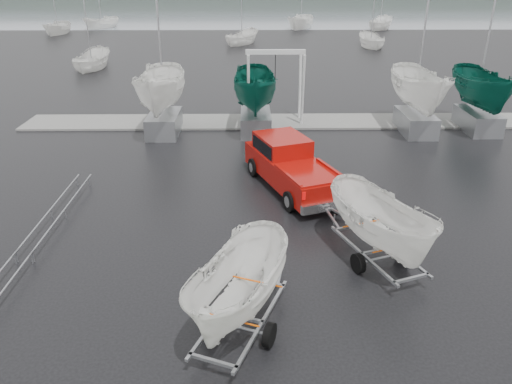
# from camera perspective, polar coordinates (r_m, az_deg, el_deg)

# --- Properties ---
(ground_plane) EXTENTS (120.00, 120.00, 0.00)m
(ground_plane) POSITION_cam_1_polar(r_m,az_deg,el_deg) (17.34, 6.35, -4.26)
(ground_plane) COLOR black
(ground_plane) RESTS_ON ground
(lake) EXTENTS (300.00, 300.00, 0.00)m
(lake) POSITION_cam_1_polar(r_m,az_deg,el_deg) (115.42, 0.23, 20.20)
(lake) COLOR gray
(lake) RESTS_ON ground
(dock) EXTENTS (30.00, 3.00, 0.12)m
(dock) POSITION_cam_1_polar(r_m,az_deg,el_deg) (29.35, 3.40, 8.04)
(dock) COLOR gray
(dock) RESTS_ON ground
(pickup_truck) EXTENTS (3.87, 6.10, 1.92)m
(pickup_truck) POSITION_cam_1_polar(r_m,az_deg,el_deg) (20.30, 3.80, 3.34)
(pickup_truck) COLOR #9A0D08
(pickup_truck) RESTS_ON ground
(trailer_hitched) EXTENTS (2.37, 3.79, 5.16)m
(trailer_hitched) POSITION_cam_1_polar(r_m,az_deg,el_deg) (14.54, 14.65, 1.46)
(trailer_hitched) COLOR #94979C
(trailer_hitched) RESTS_ON ground
(trailer_parked) EXTENTS (2.44, 3.78, 5.01)m
(trailer_parked) POSITION_cam_1_polar(r_m,az_deg,el_deg) (11.29, -1.83, -5.05)
(trailer_parked) COLOR #94979C
(trailer_parked) RESTS_ON ground
(boat_hoist) EXTENTS (3.30, 2.18, 4.12)m
(boat_hoist) POSITION_cam_1_polar(r_m,az_deg,el_deg) (28.69, 2.20, 13.08)
(boat_hoist) COLOR silver
(boat_hoist) RESTS_ON ground
(keelboat_0) EXTENTS (2.40, 3.20, 10.57)m
(keelboat_0) POSITION_cam_1_polar(r_m,az_deg,el_deg) (26.87, -10.97, 14.39)
(keelboat_0) COLOR #94979C
(keelboat_0) RESTS_ON ground
(keelboat_1) EXTENTS (2.29, 3.20, 7.18)m
(keelboat_1) POSITION_cam_1_polar(r_m,az_deg,el_deg) (26.71, -0.04, 14.31)
(keelboat_1) COLOR #94979C
(keelboat_1) RESTS_ON ground
(keelboat_2) EXTENTS (2.36, 3.20, 10.53)m
(keelboat_2) POSITION_cam_1_polar(r_m,az_deg,el_deg) (27.99, 18.59, 13.84)
(keelboat_2) COLOR #94979C
(keelboat_2) RESTS_ON ground
(keelboat_3) EXTENTS (2.27, 3.20, 10.44)m
(keelboat_3) POSITION_cam_1_polar(r_m,az_deg,el_deg) (29.61, 24.97, 13.08)
(keelboat_3) COLOR #94979C
(keelboat_3) RESTS_ON ground
(mast_rack_0) EXTENTS (0.56, 6.50, 0.06)m
(mast_rack_0) POSITION_cam_1_polar(r_m,az_deg,el_deg) (19.20, -21.71, -1.83)
(mast_rack_0) COLOR #94979C
(mast_rack_0) RESTS_ON ground
(moored_boat_0) EXTENTS (2.50, 2.56, 11.18)m
(moored_boat_0) POSITION_cam_1_polar(r_m,az_deg,el_deg) (48.17, -18.17, 13.29)
(moored_boat_0) COLOR white
(moored_boat_0) RESTS_ON ground
(moored_boat_1) EXTENTS (3.28, 3.31, 11.21)m
(moored_boat_1) POSITION_cam_1_polar(r_m,az_deg,el_deg) (61.24, -1.62, 16.56)
(moored_boat_1) COLOR white
(moored_boat_1) RESTS_ON ground
(moored_boat_2) EXTENTS (2.36, 2.42, 11.06)m
(moored_boat_2) POSITION_cam_1_polar(r_m,az_deg,el_deg) (60.26, 12.92, 15.86)
(moored_boat_2) COLOR white
(moored_boat_2) RESTS_ON ground
(moored_boat_3) EXTENTS (3.69, 3.72, 11.60)m
(moored_boat_3) POSITION_cam_1_polar(r_m,az_deg,el_deg) (78.59, 13.96, 17.61)
(moored_boat_3) COLOR white
(moored_boat_3) RESTS_ON ground
(moored_boat_4) EXTENTS (2.60, 2.67, 11.39)m
(moored_boat_4) POSITION_cam_1_polar(r_m,az_deg,el_deg) (75.68, -21.61, 16.45)
(moored_boat_4) COLOR white
(moored_boat_4) RESTS_ON ground
(moored_boat_5) EXTENTS (3.92, 3.97, 12.05)m
(moored_boat_5) POSITION_cam_1_polar(r_m,az_deg,el_deg) (78.03, 5.15, 18.15)
(moored_boat_5) COLOR white
(moored_boat_5) RESTS_ON ground
(moored_boat_6) EXTENTS (3.51, 3.54, 11.42)m
(moored_boat_6) POSITION_cam_1_polar(r_m,az_deg,el_deg) (81.32, -17.18, 17.47)
(moored_boat_6) COLOR white
(moored_boat_6) RESTS_ON ground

